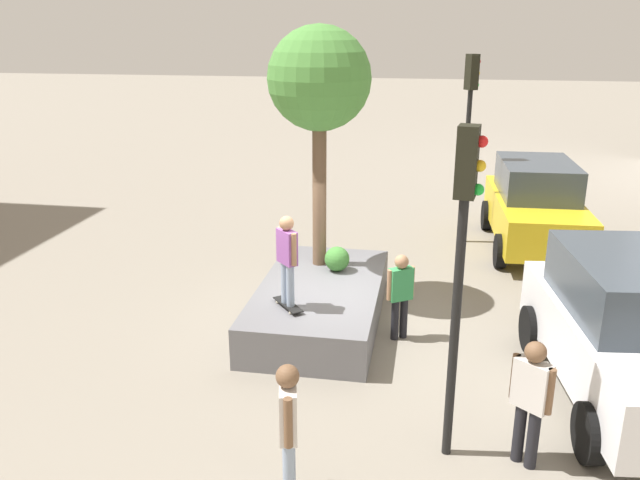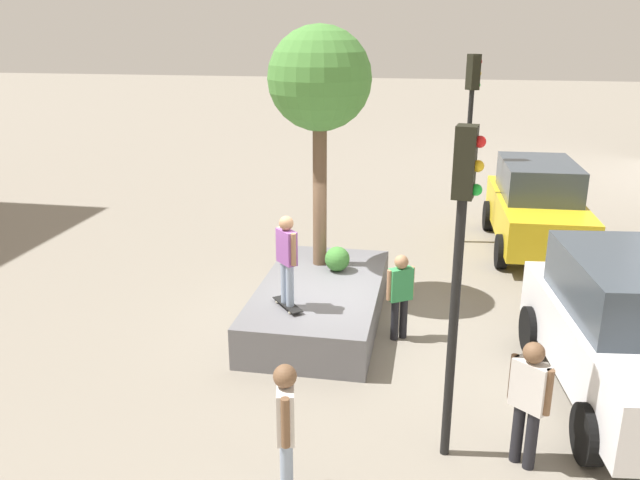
# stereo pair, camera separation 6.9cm
# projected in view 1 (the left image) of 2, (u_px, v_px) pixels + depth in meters

# --- Properties ---
(ground_plane) EXTENTS (120.00, 120.00, 0.00)m
(ground_plane) POSITION_uv_depth(u_px,v_px,m) (331.00, 327.00, 12.34)
(ground_plane) COLOR gray
(planter_ledge) EXTENTS (4.33, 2.27, 0.75)m
(planter_ledge) POSITION_uv_depth(u_px,v_px,m) (320.00, 303.00, 12.51)
(planter_ledge) COLOR slate
(planter_ledge) RESTS_ON ground
(plaza_tree) EXTENTS (1.99, 1.99, 4.74)m
(plaza_tree) POSITION_uv_depth(u_px,v_px,m) (319.00, 82.00, 12.33)
(plaza_tree) COLOR brown
(plaza_tree) RESTS_ON planter_ledge
(boxwood_shrub) EXTENTS (0.50, 0.50, 0.50)m
(boxwood_shrub) POSITION_uv_depth(u_px,v_px,m) (337.00, 259.00, 13.02)
(boxwood_shrub) COLOR #3D7A33
(boxwood_shrub) RESTS_ON planter_ledge
(skateboard) EXTENTS (0.75, 0.67, 0.07)m
(skateboard) POSITION_uv_depth(u_px,v_px,m) (288.00, 305.00, 11.37)
(skateboard) COLOR black
(skateboard) RESTS_ON planter_ledge
(skateboarder) EXTENTS (0.44, 0.43, 1.60)m
(skateboarder) POSITION_uv_depth(u_px,v_px,m) (287.00, 254.00, 11.07)
(skateboarder) COLOR #8C9EB7
(skateboarder) RESTS_ON skateboard
(taxi_cab) EXTENTS (4.81, 2.37, 2.20)m
(taxi_cab) POSITION_uv_depth(u_px,v_px,m) (535.00, 205.00, 16.41)
(taxi_cab) COLOR gold
(taxi_cab) RESTS_ON ground
(police_car) EXTENTS (4.97, 2.67, 2.22)m
(police_car) POSITION_uv_depth(u_px,v_px,m) (629.00, 330.00, 9.69)
(police_car) COLOR white
(police_car) RESTS_ON ground
(traffic_light_corner) EXTENTS (0.31, 0.36, 4.38)m
(traffic_light_corner) POSITION_uv_depth(u_px,v_px,m) (462.00, 241.00, 7.78)
(traffic_light_corner) COLOR black
(traffic_light_corner) RESTS_ON ground
(traffic_light_median) EXTENTS (0.36, 0.37, 4.78)m
(traffic_light_median) POSITION_uv_depth(u_px,v_px,m) (469.00, 118.00, 16.18)
(traffic_light_median) COLOR black
(traffic_light_median) RESTS_ON ground
(passerby_with_bag) EXTENTS (0.45, 0.49, 1.76)m
(passerby_with_bag) POSITION_uv_depth(u_px,v_px,m) (531.00, 395.00, 8.20)
(passerby_with_bag) COLOR black
(passerby_with_bag) RESTS_ON ground
(pedestrian_crossing) EXTENTS (0.39, 0.47, 1.62)m
(pedestrian_crossing) POSITION_uv_depth(u_px,v_px,m) (400.00, 291.00, 11.62)
(pedestrian_crossing) COLOR black
(pedestrian_crossing) RESTS_ON ground
(bystander_watching) EXTENTS (0.59, 0.30, 1.78)m
(bystander_watching) POSITION_uv_depth(u_px,v_px,m) (288.00, 422.00, 7.62)
(bystander_watching) COLOR #8C9EB7
(bystander_watching) RESTS_ON ground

